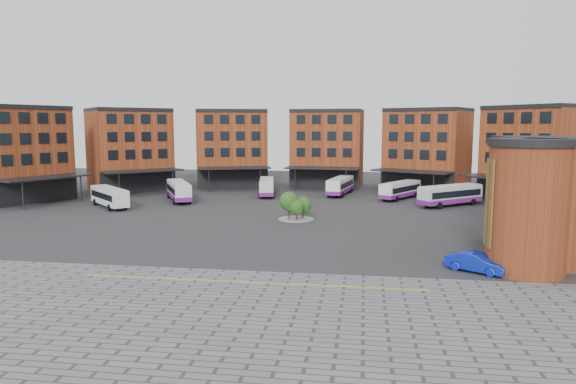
# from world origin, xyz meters

# --- Properties ---
(ground) EXTENTS (160.00, 160.00, 0.00)m
(ground) POSITION_xyz_m (0.00, 0.00, 0.00)
(ground) COLOR #28282B
(ground) RESTS_ON ground
(paving_zone) EXTENTS (50.00, 22.00, 0.02)m
(paving_zone) POSITION_xyz_m (2.00, -22.00, 0.01)
(paving_zone) COLOR slate
(paving_zone) RESTS_ON ground
(yellow_line) EXTENTS (26.00, 0.15, 0.02)m
(yellow_line) POSITION_xyz_m (2.00, -14.00, 0.03)
(yellow_line) COLOR gold
(yellow_line) RESTS_ON paving_zone
(main_building) EXTENTS (94.14, 42.48, 14.60)m
(main_building) POSITION_xyz_m (-4.77, 38.25, 7.23)
(main_building) COLOR brown
(main_building) RESTS_ON ground
(tree_island) EXTENTS (4.40, 4.40, 3.54)m
(tree_island) POSITION_xyz_m (1.98, 11.68, 1.82)
(tree_island) COLOR gray
(tree_island) RESTS_ON ground
(bus_a) EXTENTS (8.69, 8.56, 2.81)m
(bus_a) POSITION_xyz_m (-25.58, 17.67, 1.67)
(bus_a) COLOR white
(bus_a) RESTS_ON ground
(bus_b) EXTENTS (7.14, 10.49, 2.98)m
(bus_b) POSITION_xyz_m (-18.03, 25.12, 1.62)
(bus_b) COLOR silver
(bus_b) RESTS_ON ground
(bus_c) EXTENTS (3.98, 10.09, 2.77)m
(bus_c) POSITION_xyz_m (-5.71, 33.00, 1.50)
(bus_c) COLOR silver
(bus_c) RESTS_ON ground
(bus_d) EXTENTS (4.25, 10.55, 2.90)m
(bus_d) POSITION_xyz_m (6.37, 35.78, 1.57)
(bus_d) COLOR white
(bus_d) RESTS_ON ground
(bus_e) EXTENTS (7.06, 9.50, 2.75)m
(bus_e) POSITION_xyz_m (16.00, 32.10, 1.49)
(bus_e) COLOR white
(bus_e) RESTS_ON ground
(bus_f) EXTENTS (9.97, 8.67, 3.04)m
(bus_f) POSITION_xyz_m (22.70, 25.92, 1.65)
(bus_f) COLOR silver
(bus_f) RESTS_ON ground
(blue_car) EXTENTS (4.90, 3.89, 1.56)m
(blue_car) POSITION_xyz_m (19.22, -8.63, 0.78)
(blue_car) COLOR #0D22B0
(blue_car) RESTS_ON ground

